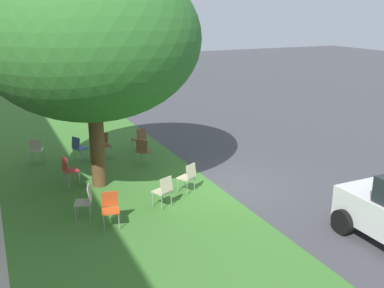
# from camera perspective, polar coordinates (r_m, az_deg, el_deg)

# --- Properties ---
(ground) EXTENTS (80.00, 80.00, 0.00)m
(ground) POSITION_cam_1_polar(r_m,az_deg,el_deg) (13.45, 4.19, -5.38)
(ground) COLOR #424247
(grass_verge) EXTENTS (48.00, 6.00, 0.01)m
(grass_verge) POSITION_cam_1_polar(r_m,az_deg,el_deg) (12.33, -9.06, -7.71)
(grass_verge) COLOR #3D752D
(grass_verge) RESTS_ON ground
(street_tree) EXTENTS (6.13, 6.13, 6.60)m
(street_tree) POSITION_cam_1_polar(r_m,az_deg,el_deg) (12.79, -12.95, 13.06)
(street_tree) COLOR brown
(street_tree) RESTS_ON ground
(chair_0) EXTENTS (0.43, 0.43, 0.88)m
(chair_0) POSITION_cam_1_polar(r_m,az_deg,el_deg) (16.13, -11.30, 0.12)
(chair_0) COLOR brown
(chair_0) RESTS_ON ground
(chair_1) EXTENTS (0.53, 0.53, 0.88)m
(chair_1) POSITION_cam_1_polar(r_m,az_deg,el_deg) (16.12, -19.42, -0.55)
(chair_1) COLOR #ADA393
(chair_1) RESTS_ON ground
(chair_2) EXTENTS (0.50, 0.49, 0.88)m
(chair_2) POSITION_cam_1_polar(r_m,az_deg,el_deg) (11.02, -10.46, -7.93)
(chair_2) COLOR #C64C1E
(chair_2) RESTS_ON ground
(chair_3) EXTENTS (0.55, 0.54, 0.88)m
(chair_3) POSITION_cam_1_polar(r_m,az_deg,el_deg) (11.84, -3.66, -5.85)
(chair_3) COLOR beige
(chair_3) RESTS_ON ground
(chair_4) EXTENTS (0.57, 0.56, 0.88)m
(chair_4) POSITION_cam_1_polar(r_m,az_deg,el_deg) (12.77, -0.50, -4.08)
(chair_4) COLOR beige
(chair_4) RESTS_ON ground
(chair_5) EXTENTS (0.55, 0.56, 0.88)m
(chair_5) POSITION_cam_1_polar(r_m,az_deg,el_deg) (15.89, -14.38, -0.34)
(chair_5) COLOR #335184
(chair_5) RESTS_ON ground
(chair_6) EXTENTS (0.59, 0.59, 0.88)m
(chair_6) POSITION_cam_1_polar(r_m,az_deg,el_deg) (15.16, -6.29, -0.73)
(chair_6) COLOR brown
(chair_6) RESTS_ON ground
(chair_7) EXTENTS (0.52, 0.52, 0.88)m
(chair_7) POSITION_cam_1_polar(r_m,az_deg,el_deg) (11.55, -13.53, -6.94)
(chair_7) COLOR #ADA393
(chair_7) RESTS_ON ground
(chair_8) EXTENTS (0.54, 0.53, 0.88)m
(chair_8) POSITION_cam_1_polar(r_m,az_deg,el_deg) (16.62, -6.72, 0.84)
(chair_8) COLOR brown
(chair_8) RESTS_ON ground
(chair_9) EXTENTS (0.48, 0.49, 0.88)m
(chair_9) POSITION_cam_1_polar(r_m,az_deg,el_deg) (13.81, -15.57, -3.07)
(chair_9) COLOR #B7332D
(chair_9) RESTS_ON ground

